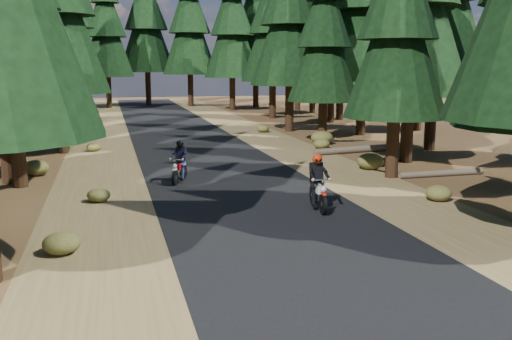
{
  "coord_description": "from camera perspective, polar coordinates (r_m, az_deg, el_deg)",
  "views": [
    {
      "loc": [
        -4.21,
        -14.65,
        4.21
      ],
      "look_at": [
        0.0,
        1.5,
        1.1
      ],
      "focal_mm": 40.0,
      "sensor_mm": 36.0,
      "label": 1
    }
  ],
  "objects": [
    {
      "name": "rider_lead",
      "position": [
        16.72,
        6.23,
        -2.16
      ],
      "size": [
        0.75,
        1.87,
        1.62
      ],
      "rotation": [
        0.0,
        0.0,
        3.03
      ],
      "color": "silver",
      "rests_on": "road"
    },
    {
      "name": "rider_follow",
      "position": [
        20.66,
        -7.67,
        0.14
      ],
      "size": [
        1.14,
        1.75,
        1.51
      ],
      "rotation": [
        0.0,
        0.0,
        2.73
      ],
      "color": "#92090B",
      "rests_on": "road"
    },
    {
      "name": "shoulder_l",
      "position": [
        20.1,
        -15.4,
        -1.91
      ],
      "size": [
        3.2,
        100.0,
        0.01
      ],
      "primitive_type": "cube",
      "color": "brown",
      "rests_on": "ground"
    },
    {
      "name": "road",
      "position": [
        20.53,
        -2.46,
        -1.27
      ],
      "size": [
        6.0,
        100.0,
        0.01
      ],
      "primitive_type": "cube",
      "color": "black",
      "rests_on": "ground"
    },
    {
      "name": "pine_forest",
      "position": [
        36.13,
        -8.2,
        16.31
      ],
      "size": [
        34.59,
        55.08,
        16.32
      ],
      "color": "black",
      "rests_on": "ground"
    },
    {
      "name": "ground",
      "position": [
        15.81,
        1.37,
        -4.89
      ],
      "size": [
        120.0,
        120.0,
        0.0
      ],
      "primitive_type": "plane",
      "color": "#4D321B",
      "rests_on": "ground"
    },
    {
      "name": "log_far",
      "position": [
        22.76,
        18.07,
        -0.32
      ],
      "size": [
        3.58,
        0.3,
        0.24
      ],
      "primitive_type": "cylinder",
      "rotation": [
        0.0,
        1.57,
        0.02
      ],
      "color": "#4C4233",
      "rests_on": "ground"
    },
    {
      "name": "log_near",
      "position": [
        28.09,
        10.72,
        2.09
      ],
      "size": [
        5.48,
        1.29,
        0.32
      ],
      "primitive_type": "cylinder",
      "rotation": [
        0.0,
        1.57,
        0.18
      ],
      "color": "#4C4233",
      "rests_on": "ground"
    },
    {
      "name": "understory_shrubs",
      "position": [
        23.78,
        -0.6,
        1.06
      ],
      "size": [
        15.13,
        29.69,
        0.71
      ],
      "color": "#474C1E",
      "rests_on": "ground"
    },
    {
      "name": "shoulder_r",
      "position": [
        21.94,
        9.36,
        -0.64
      ],
      "size": [
        3.2,
        100.0,
        0.01
      ],
      "primitive_type": "cube",
      "color": "brown",
      "rests_on": "ground"
    }
  ]
}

